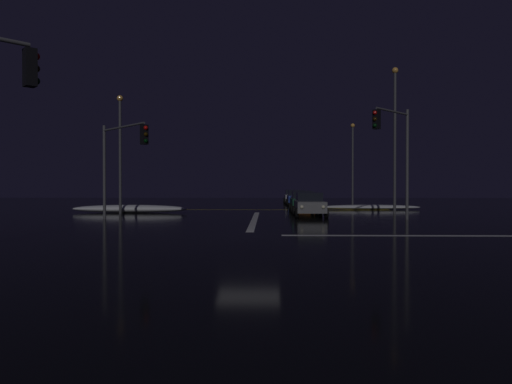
% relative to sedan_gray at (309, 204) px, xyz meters
% --- Properties ---
extents(ground, '(120.00, 120.00, 0.10)m').
position_rel_sedan_gray_xyz_m(ground, '(-3.50, -11.54, -0.85)').
color(ground, black).
extents(stop_line_north, '(0.35, 14.91, 0.01)m').
position_rel_sedan_gray_xyz_m(stop_line_north, '(-3.50, -2.86, -0.80)').
color(stop_line_north, white).
rests_on(stop_line_north, ground).
extents(centre_line_ns, '(22.00, 0.15, 0.01)m').
position_rel_sedan_gray_xyz_m(centre_line_ns, '(-3.50, 8.74, -0.80)').
color(centre_line_ns, yellow).
rests_on(centre_line_ns, ground).
extents(crosswalk_bar_east, '(14.91, 0.40, 0.01)m').
position_rel_sedan_gray_xyz_m(crosswalk_bar_east, '(5.28, -11.54, -0.80)').
color(crosswalk_bar_east, white).
rests_on(crosswalk_bar_east, ground).
extents(snow_bank_left_curb, '(8.67, 1.50, 0.59)m').
position_rel_sedan_gray_xyz_m(snow_bank_left_curb, '(-12.98, 4.04, -0.51)').
color(snow_bank_left_curb, white).
rests_on(snow_bank_left_curb, ground).
extents(snow_bank_right_curb, '(8.47, 1.50, 0.41)m').
position_rel_sedan_gray_xyz_m(snow_bank_right_curb, '(5.98, 9.19, -0.60)').
color(snow_bank_right_curb, white).
rests_on(snow_bank_right_curb, ground).
extents(sedan_gray, '(2.02, 4.33, 1.57)m').
position_rel_sedan_gray_xyz_m(sedan_gray, '(0.00, 0.00, 0.00)').
color(sedan_gray, slate).
rests_on(sedan_gray, ground).
extents(sedan_green, '(2.02, 4.33, 1.57)m').
position_rel_sedan_gray_xyz_m(sedan_green, '(0.01, 5.40, 0.00)').
color(sedan_green, '#14512D').
rests_on(sedan_green, ground).
extents(sedan_orange, '(2.02, 4.33, 1.57)m').
position_rel_sedan_gray_xyz_m(sedan_orange, '(0.42, 11.43, 0.00)').
color(sedan_orange, '#C66014').
rests_on(sedan_orange, ground).
extents(sedan_blue, '(2.02, 4.33, 1.57)m').
position_rel_sedan_gray_xyz_m(sedan_blue, '(0.28, 17.77, 0.00)').
color(sedan_blue, navy).
rests_on(sedan_blue, ground).
extents(sedan_silver, '(2.02, 4.33, 1.57)m').
position_rel_sedan_gray_xyz_m(sedan_silver, '(0.21, 23.02, 0.00)').
color(sedan_silver, '#B7B7BC').
rests_on(sedan_silver, ground).
extents(traffic_signal_ne, '(2.71, 2.71, 6.54)m').
position_rel_sedan_gray_xyz_m(traffic_signal_ne, '(4.59, -3.45, 3.65)').
color(traffic_signal_ne, '#4C4C51').
rests_on(traffic_signal_ne, ground).
extents(traffic_signal_nw, '(3.64, 3.64, 5.64)m').
position_rel_sedan_gray_xyz_m(traffic_signal_nw, '(-11.09, -3.95, 3.14)').
color(traffic_signal_nw, '#4C4C51').
rests_on(traffic_signal_nw, ground).
extents(streetlamp_right_far, '(0.44, 0.44, 8.60)m').
position_rel_sedan_gray_xyz_m(streetlamp_right_far, '(6.28, 18.74, 4.18)').
color(streetlamp_right_far, '#424247').
rests_on(streetlamp_right_far, ground).
extents(streetlamp_left_near, '(0.44, 0.44, 8.49)m').
position_rel_sedan_gray_xyz_m(streetlamp_left_near, '(-13.28, 2.74, 4.13)').
color(streetlamp_left_near, '#424247').
rests_on(streetlamp_left_near, ground).
extents(streetlamp_right_near, '(0.44, 0.44, 10.37)m').
position_rel_sedan_gray_xyz_m(streetlamp_right_near, '(6.28, 2.74, 5.09)').
color(streetlamp_right_near, '#424247').
rests_on(streetlamp_right_near, ground).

